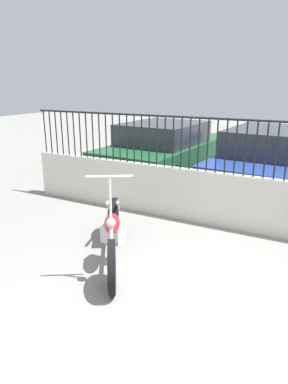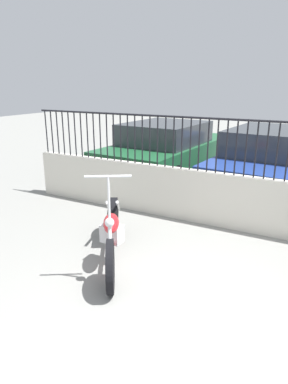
# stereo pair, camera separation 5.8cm
# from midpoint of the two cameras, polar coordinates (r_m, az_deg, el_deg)

# --- Properties ---
(ground_plane) EXTENTS (40.00, 40.00, 0.00)m
(ground_plane) POSITION_cam_midpoint_polar(r_m,az_deg,el_deg) (3.62, 6.02, -22.26)
(ground_plane) COLOR gray
(low_wall) EXTENTS (8.54, 0.18, 0.91)m
(low_wall) POSITION_cam_midpoint_polar(r_m,az_deg,el_deg) (5.78, 16.87, -1.90)
(low_wall) COLOR beige
(low_wall) RESTS_ON ground_plane
(fence_railing) EXTENTS (8.54, 0.04, 0.89)m
(fence_railing) POSITION_cam_midpoint_polar(r_m,az_deg,el_deg) (5.53, 17.81, 8.08)
(fence_railing) COLOR black
(fence_railing) RESTS_ON low_wall
(motorcycle_red) EXTENTS (1.21, 1.85, 1.36)m
(motorcycle_red) POSITION_cam_midpoint_polar(r_m,az_deg,el_deg) (4.72, -4.95, -6.41)
(motorcycle_red) COLOR black
(motorcycle_red) RESTS_ON ground_plane
(car_green) EXTENTS (2.18, 4.50, 1.38)m
(car_green) POSITION_cam_midpoint_polar(r_m,az_deg,el_deg) (8.91, 4.14, 7.17)
(car_green) COLOR black
(car_green) RESTS_ON ground_plane
(car_blue) EXTENTS (2.21, 4.65, 1.39)m
(car_blue) POSITION_cam_midpoint_polar(r_m,az_deg,el_deg) (8.16, 20.85, 5.09)
(car_blue) COLOR black
(car_blue) RESTS_ON ground_plane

